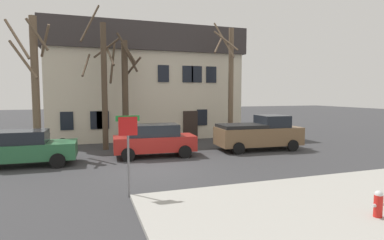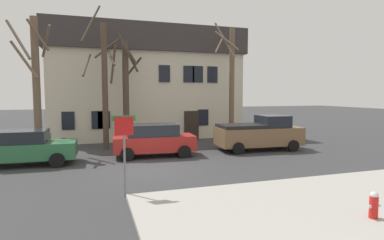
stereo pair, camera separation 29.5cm
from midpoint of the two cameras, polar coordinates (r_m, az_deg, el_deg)
name	(u,v)px [view 2 (the right image)]	position (r m, az deg, el deg)	size (l,w,h in m)	color
ground_plane	(153,169)	(14.07, -6.68, -9.04)	(120.00, 120.00, 0.00)	#38383A
sidewalk_slab	(367,227)	(9.32, 30.30, -16.63)	(10.96, 8.36, 0.12)	#A8A59E
building_main	(145,83)	(25.99, -8.41, 6.73)	(14.57, 8.23, 8.34)	beige
tree_bare_near	(36,81)	(19.19, -26.44, 6.45)	(2.31, 2.30, 7.57)	brown
tree_bare_mid	(104,82)	(19.37, -15.52, 6.69)	(2.34, 2.17, 8.85)	#4C3D2D
tree_bare_far	(125,88)	(20.29, -11.80, 5.81)	(2.21, 2.18, 7.08)	#4C3D2D
tree_bare_end	(231,81)	(21.72, 7.57, 7.09)	(1.52, 2.62, 8.19)	brown
car_green_sedan	(22,148)	(16.55, -28.36, -4.54)	(4.83, 2.18, 1.66)	#2D6B42
car_red_wagon	(154,140)	(16.77, -6.55, -3.63)	(4.41, 2.15, 1.74)	#AD231E
pickup_truck_brown	(259,133)	(19.02, 12.74, -2.43)	(5.15, 2.47, 2.07)	brown
fire_hydrant	(374,204)	(9.70, 31.24, -13.15)	(0.42, 0.22, 0.71)	red
street_sign_pole	(124,140)	(10.21, -11.57, -3.65)	(0.76, 0.07, 2.67)	slate
bicycle_leaning	(54,144)	(20.42, -23.62, -4.01)	(1.75, 0.16, 1.03)	black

